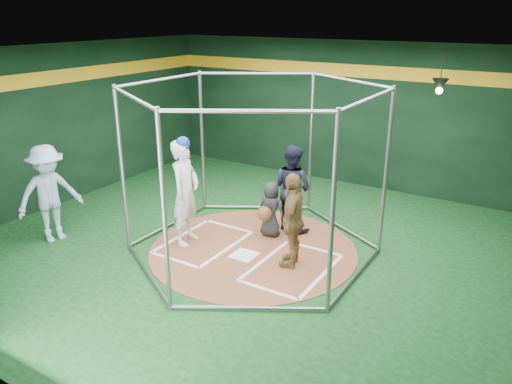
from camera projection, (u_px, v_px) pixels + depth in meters
The scene contains 12 objects.
room_shell at pixel (253, 158), 8.59m from camera, with size 10.10×9.10×3.53m.
clay_disc at pixel (253, 249), 9.19m from camera, with size 3.80×3.80×0.01m, color brown.
home_plate at pixel (244, 255), 8.94m from camera, with size 0.43×0.43×0.01m, color white.
batter_box_left at pixel (204, 242), 9.45m from camera, with size 1.17×1.77×0.01m.
batter_box_right at pixel (293, 267), 8.52m from camera, with size 1.17×1.77×0.01m.
batting_cage at pixel (253, 172), 8.68m from camera, with size 4.05×4.67×3.00m.
pendant_lamp_near at pixel (440, 85), 10.04m from camera, with size 0.34×0.34×0.90m.
batter_figure at pixel (185, 191), 9.14m from camera, with size 0.60×0.80×2.05m.
visitor_leopard at pixel (293, 220), 8.37m from camera, with size 0.97×0.40×1.65m, color #A48146.
catcher_figure at pixel (270, 210), 9.55m from camera, with size 0.54×0.57×1.09m.
umpire at pixel (292, 188), 9.78m from camera, with size 0.84×0.65×1.73m, color black.
bystander_blue at pixel (49, 194), 9.29m from camera, with size 1.21×0.69×1.87m, color #97ACC7.
Camera 1 is at (4.39, -7.01, 4.15)m, focal length 35.00 mm.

